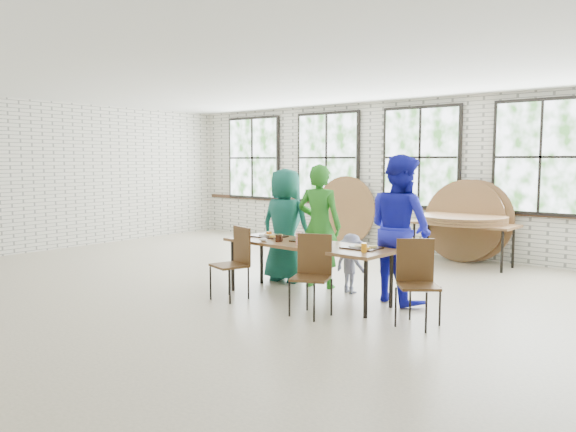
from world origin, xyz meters
The scene contains 13 objects.
room centered at (0.00, 4.44, 1.83)m, with size 12.00×12.00×12.00m.
dining_table centered at (0.50, 0.19, 0.69)m, with size 2.43×0.90×0.74m.
chair_near_left centered at (-0.23, -0.40, 0.56)m, with size 0.52×0.51×0.95m.
chair_near_right centered at (1.00, -0.36, 0.56)m, with size 0.54×0.53×0.95m.
chair_spare centered at (2.14, 0.05, 0.56)m, with size 0.58×0.58×0.95m.
adult_teal centered at (-0.41, 0.84, 0.85)m, with size 0.83×0.54×1.70m, color #165449.
adult_green centered at (0.22, 0.84, 0.88)m, with size 0.65×0.42×1.77m, color #277B20.
toddler centered at (0.76, 0.84, 0.41)m, with size 0.53×0.30×0.82m, color #161C45.
adult_blue centered at (1.50, 0.84, 0.95)m, with size 0.92×0.72×1.90m, color #1B1FC0.
storage_table centered at (1.13, 3.80, 0.69)m, with size 1.82×0.81×0.74m.
tabletop_clutter centered at (0.59, 0.16, 0.77)m, with size 2.01×0.62×0.11m.
round_tops_stacked centered at (1.13, 3.80, 0.80)m, with size 1.50×1.50×0.13m.
round_tops_leaning centered at (0.15, 4.24, 0.73)m, with size 4.27×0.47×1.49m.
Camera 1 is at (4.92, -5.59, 1.83)m, focal length 35.00 mm.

